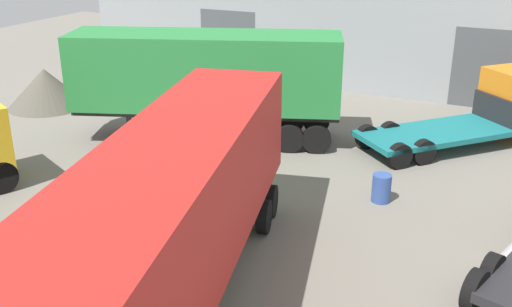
{
  "coord_description": "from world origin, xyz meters",
  "views": [
    {
      "loc": [
        8.2,
        -14.02,
        8.14
      ],
      "look_at": [
        1.23,
        0.91,
        1.6
      ],
      "focal_mm": 42.0,
      "sensor_mm": 36.0,
      "label": 1
    }
  ],
  "objects_px": {
    "oil_drum": "(381,188)",
    "flatbed_truck_orange": "(495,109)",
    "gravel_pile": "(46,88)",
    "container_trailer_green": "(207,74)",
    "container_trailer_black": "(176,206)"
  },
  "relations": [
    {
      "from": "container_trailer_black",
      "to": "gravel_pile",
      "type": "relative_size",
      "value": 3.35
    },
    {
      "from": "flatbed_truck_orange",
      "to": "gravel_pile",
      "type": "height_order",
      "value": "flatbed_truck_orange"
    },
    {
      "from": "container_trailer_green",
      "to": "container_trailer_black",
      "type": "bearing_deg",
      "value": 95.98
    },
    {
      "from": "flatbed_truck_orange",
      "to": "container_trailer_black",
      "type": "height_order",
      "value": "container_trailer_black"
    },
    {
      "from": "flatbed_truck_orange",
      "to": "gravel_pile",
      "type": "bearing_deg",
      "value": 144.68
    },
    {
      "from": "container_trailer_green",
      "to": "container_trailer_black",
      "type": "distance_m",
      "value": 11.05
    },
    {
      "from": "container_trailer_green",
      "to": "gravel_pile",
      "type": "relative_size",
      "value": 2.93
    },
    {
      "from": "container_trailer_green",
      "to": "oil_drum",
      "type": "distance_m",
      "value": 8.2
    },
    {
      "from": "oil_drum",
      "to": "flatbed_truck_orange",
      "type": "bearing_deg",
      "value": 70.43
    },
    {
      "from": "flatbed_truck_orange",
      "to": "container_trailer_black",
      "type": "xyz_separation_m",
      "value": [
        -5.17,
        -14.54,
        1.34
      ]
    },
    {
      "from": "flatbed_truck_orange",
      "to": "container_trailer_green",
      "type": "bearing_deg",
      "value": 157.65
    },
    {
      "from": "container_trailer_black",
      "to": "flatbed_truck_orange",
      "type": "bearing_deg",
      "value": 146.98
    },
    {
      "from": "container_trailer_black",
      "to": "gravel_pile",
      "type": "distance_m",
      "value": 17.44
    },
    {
      "from": "flatbed_truck_orange",
      "to": "gravel_pile",
      "type": "distance_m",
      "value": 19.31
    },
    {
      "from": "gravel_pile",
      "to": "oil_drum",
      "type": "bearing_deg",
      "value": -11.35
    }
  ]
}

